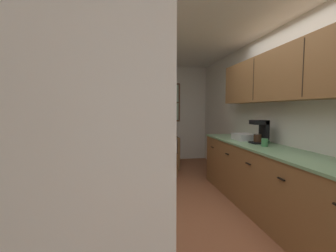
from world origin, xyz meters
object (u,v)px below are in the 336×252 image
Objects in this scene: refrigerator at (100,200)px; dining_table at (159,141)px; dining_chair_near at (167,151)px; mug_by_coffeemaker at (265,143)px; coffee_maker at (261,131)px; trash_bin at (135,163)px; microwave_over_range at (90,72)px; table_serving_bowl at (160,135)px; dining_chair_far at (158,143)px; storage_canister at (112,146)px; stove_range at (108,217)px; dish_rack at (244,137)px.

refrigerator reaches higher than dining_table.
dining_chair_near is 7.51× the size of mug_by_coffeemaker.
trash_bin is at bearing 140.33° from coffee_maker.
microwave_over_range is 3.67m from table_serving_bowl.
trash_bin is 5.37× the size of mug_by_coffeemaker.
microwave_over_range reaches higher than dining_chair_far.
mug_by_coffeemaker is at bearing 4.49° from storage_canister.
dining_table is 2.95m from storage_canister.
dining_chair_near is at bearing 75.08° from refrigerator.
dining_table is 0.95× the size of dining_chair_far.
table_serving_bowl is (1.01, 3.40, -0.92)m from microwave_over_range.
storage_canister is at bearing 80.47° from microwave_over_range.
microwave_over_range is 1.71× the size of coffee_maker.
stove_range reaches higher than dining_chair_far.
storage_canister is (-0.04, 1.36, 0.07)m from refrigerator.
dining_chair_far is at bearing 67.48° from trash_bin.
dish_rack is (0.04, 0.65, -0.00)m from mug_by_coffeemaker.
dining_table is 2.51× the size of dish_rack.
dish_rack reaches higher than trash_bin.
dining_chair_near is at bearing 115.95° from mug_by_coffeemaker.
refrigerator reaches higher than coffee_maker.
trash_bin is at bearing -112.52° from dining_chair_far.
dining_table is 2.69m from coffee_maker.
refrigerator is at bearing -100.56° from dining_chair_far.
microwave_over_range is at bearing 179.97° from stove_range.
dining_chair_far is at bearing 79.44° from refrigerator.
trash_bin is 1.16m from table_serving_bowl.
dining_chair_near is at bearing -82.05° from table_serving_bowl.
microwave_over_range is at bearing -106.28° from dining_table.
trash_bin is (-0.68, -0.30, -0.18)m from dining_chair_near.
microwave_over_range is 0.68× the size of dining_table.
dining_chair_near is 5.17× the size of storage_canister.
dining_chair_far is at bearing 75.64° from microwave_over_range.
storage_canister is 2.17m from dish_rack.
microwave_over_range reaches higher than coffee_maker.
dining_chair_near is 1.40× the size of trash_bin.
coffee_maker is 0.30m from mug_by_coffeemaker.
stove_range is 3.25× the size of coffee_maker.
storage_canister is 1.45× the size of mug_by_coffeemaker.
dish_rack is at bearing 34.22° from microwave_over_range.
microwave_over_range is 4.84× the size of mug_by_coffeemaker.
trash_bin is (-0.59, -0.91, -0.30)m from dining_table.
microwave_over_range reaches higher than storage_canister.
microwave_over_range is at bearing -154.18° from coffee_maker.
dining_table is (0.86, 4.15, -0.30)m from refrigerator.
dining_chair_far is at bearing 107.95° from mug_by_coffeemaker.
mug_by_coffeemaker is at bearing -67.73° from dining_table.
dining_table is at bearing 119.43° from dish_rack.
microwave_over_range reaches higher than refrigerator.
dining_chair_far is (-0.06, 1.20, 0.00)m from dining_chair_near.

